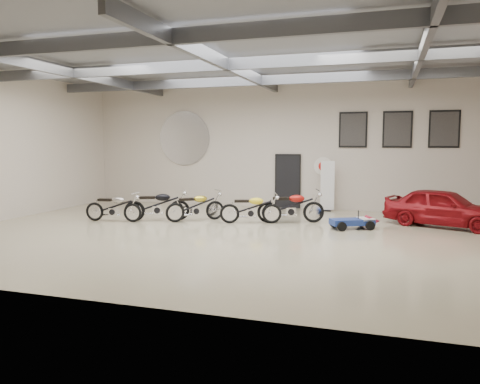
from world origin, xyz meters
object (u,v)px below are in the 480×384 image
(banner_stand, at_px, (327,186))
(go_kart, at_px, (356,219))
(motorcycle_red, at_px, (291,206))
(motorcycle_gold, at_px, (195,206))
(motorcycle_black, at_px, (157,204))
(vintage_car, at_px, (443,208))
(motorcycle_yellow, at_px, (251,208))
(motorcycle_silver, at_px, (113,207))

(banner_stand, bearing_deg, go_kart, -75.09)
(banner_stand, xyz_separation_m, motorcycle_red, (-0.80, -3.00, -0.40))
(motorcycle_red, bearing_deg, motorcycle_gold, 172.84)
(motorcycle_black, distance_m, vintage_car, 9.19)
(banner_stand, height_order, vintage_car, banner_stand)
(motorcycle_yellow, bearing_deg, vintage_car, -5.86)
(motorcycle_silver, xyz_separation_m, motorcycle_red, (5.66, 1.55, 0.06))
(motorcycle_gold, distance_m, go_kart, 5.24)
(motorcycle_gold, bearing_deg, motorcycle_red, -29.54)
(vintage_car, bearing_deg, motorcycle_gold, 120.83)
(motorcycle_black, bearing_deg, motorcycle_silver, 177.26)
(motorcycle_gold, bearing_deg, banner_stand, 1.87)
(motorcycle_black, bearing_deg, motorcycle_yellow, -18.82)
(motorcycle_red, bearing_deg, vintage_car, -9.47)
(banner_stand, height_order, motorcycle_gold, banner_stand)
(motorcycle_silver, distance_m, motorcycle_red, 5.87)
(motorcycle_yellow, relative_size, motorcycle_red, 0.91)
(banner_stand, height_order, motorcycle_yellow, banner_stand)
(motorcycle_black, height_order, go_kart, motorcycle_black)
(motorcycle_yellow, bearing_deg, motorcycle_gold, 165.30)
(motorcycle_gold, bearing_deg, go_kart, -39.21)
(motorcycle_gold, relative_size, go_kart, 1.25)
(banner_stand, height_order, go_kart, banner_stand)
(vintage_car, bearing_deg, motorcycle_silver, 123.37)
(motorcycle_gold, xyz_separation_m, motorcycle_yellow, (1.90, 0.11, -0.01))
(banner_stand, xyz_separation_m, vintage_car, (3.87, -2.25, -0.35))
(motorcycle_silver, relative_size, motorcycle_red, 0.90)
(banner_stand, xyz_separation_m, motorcycle_gold, (-3.91, -3.63, -0.44))
(go_kart, bearing_deg, motorcycle_gold, 154.43)
(go_kart, bearing_deg, motorcycle_yellow, 153.53)
(banner_stand, bearing_deg, motorcycle_red, -110.86)
(motorcycle_silver, height_order, motorcycle_black, motorcycle_black)
(motorcycle_black, distance_m, motorcycle_red, 4.46)
(motorcycle_silver, bearing_deg, motorcycle_yellow, 6.13)
(go_kart, bearing_deg, motorcycle_red, 140.21)
(motorcycle_silver, height_order, motorcycle_yellow, motorcycle_yellow)
(motorcycle_black, xyz_separation_m, go_kart, (6.47, 0.50, -0.26))
(go_kart, relative_size, vintage_car, 0.45)
(vintage_car, bearing_deg, go_kart, 136.30)
(vintage_car, bearing_deg, banner_stand, 80.62)
(motorcycle_black, relative_size, vintage_car, 0.60)
(motorcycle_yellow, height_order, motorcycle_red, motorcycle_red)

